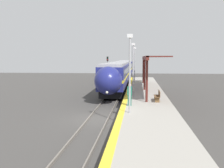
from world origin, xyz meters
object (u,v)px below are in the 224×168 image
object	(u,v)px
train	(121,71)
person_waiting	(130,94)
platform_bench	(158,96)
railway_signal	(108,68)
lamppost_mid	(133,64)
lamppost_near	(130,68)
lamppost_far	(135,62)

from	to	relation	value
train	person_waiting	xyz separation A→B (m)	(2.26, -27.12, -0.45)
train	platform_bench	bearing A→B (deg)	-79.58
train	railway_signal	xyz separation A→B (m)	(-2.06, -3.22, 0.63)
train	lamppost_mid	bearing A→B (deg)	-82.69
railway_signal	lamppost_mid	xyz separation A→B (m)	(4.40, -15.03, 1.02)
train	lamppost_mid	xyz separation A→B (m)	(2.34, -18.25, 1.65)
railway_signal	lamppost_near	distance (m)	27.02
train	lamppost_near	xyz separation A→B (m)	(2.34, -29.86, 1.65)
lamppost_mid	train	bearing A→B (deg)	97.31
lamppost_near	lamppost_mid	distance (m)	11.61
platform_bench	lamppost_far	xyz separation A→B (m)	(-2.21, 18.08, 2.49)
person_waiting	railway_signal	distance (m)	24.31
person_waiting	lamppost_mid	world-z (taller)	lamppost_mid
railway_signal	lamppost_near	bearing A→B (deg)	-80.62
train	lamppost_far	xyz separation A→B (m)	(2.34, -6.65, 1.65)
person_waiting	lamppost_near	bearing A→B (deg)	-88.27
platform_bench	person_waiting	bearing A→B (deg)	-133.79
lamppost_near	lamppost_mid	world-z (taller)	same
railway_signal	lamppost_mid	distance (m)	15.69
person_waiting	lamppost_mid	xyz separation A→B (m)	(0.08, 8.87, 2.10)
platform_bench	lamppost_far	bearing A→B (deg)	96.95
lamppost_mid	lamppost_far	bearing A→B (deg)	90.00
platform_bench	lamppost_mid	world-z (taller)	lamppost_mid
person_waiting	lamppost_far	distance (m)	20.58
platform_bench	railway_signal	xyz separation A→B (m)	(-6.61, 21.51, 1.47)
railway_signal	lamppost_near	size ratio (longest dim) A/B	0.90
train	platform_bench	distance (m)	25.16
platform_bench	railway_signal	bearing A→B (deg)	107.08
platform_bench	lamppost_near	bearing A→B (deg)	-113.28
platform_bench	person_waiting	size ratio (longest dim) A/B	1.06
railway_signal	lamppost_far	bearing A→B (deg)	-37.89
lamppost_far	person_waiting	bearing A→B (deg)	-90.23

